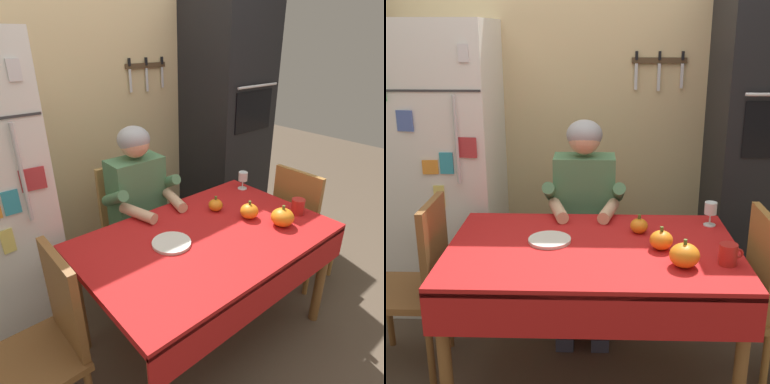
{
  "view_description": "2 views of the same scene",
  "coord_description": "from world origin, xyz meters",
  "views": [
    {
      "loc": [
        -1.12,
        -1.08,
        1.75
      ],
      "look_at": [
        0.04,
        0.29,
        0.92
      ],
      "focal_mm": 31.75,
      "sensor_mm": 36.0,
      "label": 1
    },
    {
      "loc": [
        -0.0,
        -2.18,
        1.74
      ],
      "look_at": [
        -0.07,
        0.18,
        0.99
      ],
      "focal_mm": 47.96,
      "sensor_mm": 36.0,
      "label": 2
    }
  ],
  "objects": [
    {
      "name": "wall_oven",
      "position": [
        1.05,
        1.0,
        1.05
      ],
      "size": [
        0.6,
        0.64,
        2.1
      ],
      "color": "black",
      "rests_on": "ground"
    },
    {
      "name": "pumpkin_medium",
      "position": [
        0.24,
        0.28,
        0.78
      ],
      "size": [
        0.09,
        0.09,
        0.1
      ],
      "color": "orange",
      "rests_on": "dining_table"
    },
    {
      "name": "refrigerator",
      "position": [
        -0.95,
        0.96,
        0.9
      ],
      "size": [
        0.68,
        0.71,
        1.8
      ],
      "color": "white",
      "rests_on": "ground"
    },
    {
      "name": "dining_table",
      "position": [
        0.0,
        0.08,
        0.66
      ],
      "size": [
        1.4,
        0.9,
        0.74
      ],
      "color": "brown",
      "rests_on": "ground"
    },
    {
      "name": "wine_glass",
      "position": [
        0.62,
        0.4,
        0.83
      ],
      "size": [
        0.07,
        0.07,
        0.13
      ],
      "color": "white",
      "rests_on": "dining_table"
    },
    {
      "name": "pumpkin_large",
      "position": [
        0.4,
        -0.11,
        0.79
      ],
      "size": [
        0.13,
        0.13,
        0.13
      ],
      "color": "orange",
      "rests_on": "dining_table"
    },
    {
      "name": "serving_tray",
      "position": [
        -0.21,
        0.15,
        0.75
      ],
      "size": [
        0.21,
        0.21,
        0.02
      ],
      "primitive_type": "cylinder",
      "color": "silver",
      "rests_on": "dining_table"
    },
    {
      "name": "pumpkin_small",
      "position": [
        0.32,
        0.08,
        0.79
      ],
      "size": [
        0.11,
        0.11,
        0.11
      ],
      "color": "orange",
      "rests_on": "dining_table"
    },
    {
      "name": "seated_person",
      "position": [
        -0.05,
        0.68,
        0.74
      ],
      "size": [
        0.47,
        0.55,
        1.25
      ],
      "color": "#38384C",
      "rests_on": "ground"
    },
    {
      "name": "chair_behind_person",
      "position": [
        -0.05,
        0.87,
        0.51
      ],
      "size": [
        0.4,
        0.4,
        0.93
      ],
      "color": "tan",
      "rests_on": "ground"
    },
    {
      "name": "back_wall_assembly",
      "position": [
        0.05,
        1.35,
        1.3
      ],
      "size": [
        3.7,
        0.13,
        2.6
      ],
      "color": "#D1B784",
      "rests_on": "ground"
    },
    {
      "name": "chair_left_side",
      "position": [
        -0.9,
        0.18,
        0.51
      ],
      "size": [
        0.4,
        0.4,
        0.93
      ],
      "color": "brown",
      "rests_on": "ground"
    },
    {
      "name": "coffee_mug",
      "position": [
        0.6,
        -0.08,
        0.79
      ],
      "size": [
        0.11,
        0.08,
        0.1
      ],
      "color": "#B2231E",
      "rests_on": "dining_table"
    }
  ]
}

